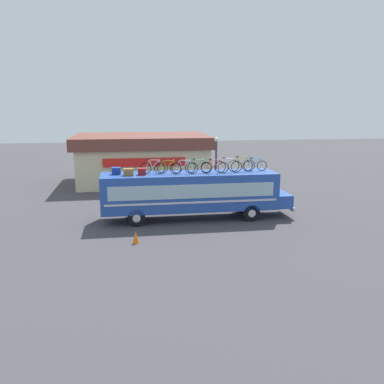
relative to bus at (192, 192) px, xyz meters
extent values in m
plane|color=#423F44|center=(-0.18, 0.00, -1.76)|extent=(120.00, 120.00, 0.00)
cube|color=#23479E|center=(-0.18, 0.00, 0.05)|extent=(10.85, 2.58, 2.25)
cube|color=#23479E|center=(5.74, 0.00, -0.67)|extent=(0.99, 2.37, 0.82)
cube|color=#99B7C6|center=(-0.18, -1.30, 0.28)|extent=(9.99, 0.04, 0.85)
cube|color=#99B7C6|center=(-0.18, 1.30, 0.28)|extent=(9.99, 0.04, 0.85)
cube|color=silver|center=(-0.18, -1.31, -0.40)|extent=(10.42, 0.03, 0.12)
cube|color=silver|center=(-0.18, 1.31, -0.40)|extent=(10.42, 0.03, 0.12)
cube|color=silver|center=(6.29, 0.00, -1.16)|extent=(0.16, 2.45, 0.24)
cylinder|color=black|center=(3.51, -1.15, -1.24)|extent=(1.04, 0.28, 1.04)
cylinder|color=silver|center=(3.51, -1.15, -1.24)|extent=(0.47, 0.30, 0.47)
cylinder|color=black|center=(3.51, 1.15, -1.24)|extent=(1.04, 0.28, 1.04)
cylinder|color=silver|center=(3.51, 1.15, -1.24)|extent=(0.47, 0.30, 0.47)
cylinder|color=black|center=(-3.55, -1.15, -1.24)|extent=(1.04, 0.28, 1.04)
cylinder|color=silver|center=(-3.55, -1.15, -1.24)|extent=(0.47, 0.30, 0.47)
cylinder|color=black|center=(-3.55, 1.15, -1.24)|extent=(1.04, 0.28, 1.04)
cylinder|color=silver|center=(-3.55, 1.15, -1.24)|extent=(0.47, 0.30, 0.47)
cube|color=#193899|center=(-4.66, 0.30, 1.38)|extent=(0.53, 0.53, 0.41)
cube|color=olive|center=(-3.93, -0.27, 1.38)|extent=(0.58, 0.49, 0.41)
cube|color=maroon|center=(-3.12, -0.17, 1.37)|extent=(0.45, 0.51, 0.40)
torus|color=black|center=(-2.86, 0.24, 1.52)|extent=(0.69, 0.04, 0.69)
torus|color=black|center=(-1.85, 0.24, 1.52)|extent=(0.69, 0.04, 0.69)
cylinder|color=white|center=(-2.55, 0.24, 1.78)|extent=(0.20, 0.04, 0.49)
cylinder|color=white|center=(-2.25, 0.24, 1.76)|extent=(0.47, 0.04, 0.47)
cylinder|color=white|center=(-2.33, 0.24, 2.00)|extent=(0.61, 0.04, 0.07)
cylinder|color=white|center=(-2.66, 0.24, 1.53)|extent=(0.39, 0.03, 0.05)
cylinder|color=white|center=(-2.75, 0.24, 1.77)|extent=(0.25, 0.03, 0.51)
cylinder|color=white|center=(-1.94, 0.24, 1.75)|extent=(0.21, 0.03, 0.48)
cylinder|color=silver|center=(-2.03, 0.24, 2.04)|extent=(0.03, 0.44, 0.03)
ellipsoid|color=black|center=(-2.63, 0.24, 2.06)|extent=(0.20, 0.08, 0.06)
torus|color=black|center=(-2.03, 0.02, 1.51)|extent=(0.67, 0.04, 0.67)
torus|color=black|center=(-0.96, 0.02, 1.51)|extent=(0.67, 0.04, 0.67)
cylinder|color=#B2B20C|center=(-1.71, 0.02, 1.76)|extent=(0.21, 0.04, 0.48)
cylinder|color=#B2B20C|center=(-1.39, 0.02, 1.75)|extent=(0.50, 0.04, 0.46)
cylinder|color=#B2B20C|center=(-1.47, 0.02, 1.98)|extent=(0.64, 0.04, 0.07)
cylinder|color=#B2B20C|center=(-1.83, 0.02, 1.52)|extent=(0.41, 0.03, 0.05)
cylinder|color=#B2B20C|center=(-1.91, 0.02, 1.75)|extent=(0.26, 0.03, 0.50)
cylinder|color=#B2B20C|center=(-1.05, 0.02, 1.74)|extent=(0.22, 0.03, 0.47)
cylinder|color=silver|center=(-1.15, 0.02, 2.02)|extent=(0.03, 0.44, 0.03)
ellipsoid|color=black|center=(-1.79, 0.02, 2.04)|extent=(0.20, 0.08, 0.06)
torus|color=black|center=(-1.08, -0.26, 1.52)|extent=(0.69, 0.04, 0.69)
torus|color=black|center=(-0.02, -0.26, 1.52)|extent=(0.69, 0.04, 0.69)
cylinder|color=white|center=(-0.77, -0.26, 1.78)|extent=(0.20, 0.04, 0.49)
cylinder|color=white|center=(-0.45, -0.26, 1.77)|extent=(0.49, 0.04, 0.47)
cylinder|color=white|center=(-0.53, -0.26, 2.01)|extent=(0.64, 0.04, 0.07)
cylinder|color=white|center=(-0.88, -0.26, 1.53)|extent=(0.40, 0.03, 0.05)
cylinder|color=white|center=(-0.97, -0.26, 1.77)|extent=(0.26, 0.03, 0.51)
cylinder|color=white|center=(-0.12, -0.26, 1.76)|extent=(0.22, 0.03, 0.48)
cylinder|color=silver|center=(-0.21, -0.26, 2.04)|extent=(0.03, 0.44, 0.03)
ellipsoid|color=black|center=(-0.85, -0.26, 2.06)|extent=(0.20, 0.08, 0.06)
torus|color=black|center=(-0.14, -0.01, 1.52)|extent=(0.68, 0.04, 0.68)
torus|color=black|center=(0.86, -0.01, 1.52)|extent=(0.68, 0.04, 0.68)
cylinder|color=green|center=(0.16, -0.01, 1.77)|extent=(0.19, 0.04, 0.49)
cylinder|color=green|center=(0.46, -0.01, 1.76)|extent=(0.47, 0.04, 0.47)
cylinder|color=green|center=(0.38, -0.01, 1.99)|extent=(0.60, 0.04, 0.07)
cylinder|color=green|center=(0.05, -0.01, 1.53)|extent=(0.38, 0.03, 0.05)
cylinder|color=green|center=(-0.03, -0.01, 1.76)|extent=(0.25, 0.03, 0.51)
cylinder|color=green|center=(0.77, -0.01, 1.75)|extent=(0.21, 0.03, 0.47)
cylinder|color=silver|center=(0.68, -0.01, 2.03)|extent=(0.03, 0.44, 0.03)
ellipsoid|color=black|center=(0.08, -0.01, 2.05)|extent=(0.20, 0.08, 0.06)
torus|color=black|center=(0.81, -0.34, 1.52)|extent=(0.68, 0.04, 0.68)
torus|color=black|center=(1.87, -0.34, 1.52)|extent=(0.68, 0.04, 0.68)
cylinder|color=red|center=(1.13, -0.34, 1.77)|extent=(0.20, 0.04, 0.49)
cylinder|color=red|center=(1.45, -0.34, 1.76)|extent=(0.49, 0.04, 0.47)
cylinder|color=red|center=(1.36, -0.34, 2.00)|extent=(0.64, 0.04, 0.07)
cylinder|color=red|center=(1.02, -0.34, 1.53)|extent=(0.40, 0.03, 0.05)
cylinder|color=red|center=(0.93, -0.34, 1.76)|extent=(0.26, 0.03, 0.51)
cylinder|color=red|center=(1.78, -0.34, 1.75)|extent=(0.22, 0.03, 0.48)
cylinder|color=silver|center=(1.68, -0.34, 2.03)|extent=(0.03, 0.44, 0.03)
ellipsoid|color=black|center=(1.05, -0.34, 2.05)|extent=(0.20, 0.08, 0.06)
torus|color=black|center=(1.71, -0.19, 1.54)|extent=(0.72, 0.04, 0.72)
torus|color=black|center=(2.76, -0.19, 1.54)|extent=(0.72, 0.04, 0.72)
cylinder|color=white|center=(2.03, -0.19, 1.81)|extent=(0.20, 0.04, 0.51)
cylinder|color=white|center=(2.34, -0.19, 1.79)|extent=(0.49, 0.04, 0.49)
cylinder|color=white|center=(2.26, -0.19, 2.04)|extent=(0.63, 0.04, 0.07)
cylinder|color=white|center=(1.91, -0.19, 1.55)|extent=(0.40, 0.03, 0.05)
cylinder|color=white|center=(1.83, -0.19, 1.80)|extent=(0.26, 0.03, 0.53)
cylinder|color=white|center=(2.67, -0.19, 1.78)|extent=(0.22, 0.03, 0.50)
cylinder|color=silver|center=(2.57, -0.19, 2.07)|extent=(0.03, 0.44, 0.03)
ellipsoid|color=black|center=(1.94, -0.19, 2.10)|extent=(0.20, 0.08, 0.06)
torus|color=black|center=(2.66, 0.12, 1.55)|extent=(0.74, 0.04, 0.74)
torus|color=black|center=(3.68, 0.12, 1.55)|extent=(0.74, 0.04, 0.74)
cylinder|color=#B2B20C|center=(2.96, 0.12, 1.83)|extent=(0.20, 0.04, 0.53)
cylinder|color=#B2B20C|center=(3.27, 0.12, 1.81)|extent=(0.48, 0.04, 0.51)
cylinder|color=#B2B20C|center=(3.19, 0.12, 2.07)|extent=(0.62, 0.04, 0.07)
cylinder|color=#B2B20C|center=(2.85, 0.12, 1.56)|extent=(0.39, 0.03, 0.05)
cylinder|color=#B2B20C|center=(2.77, 0.12, 1.82)|extent=(0.25, 0.03, 0.55)
cylinder|color=#B2B20C|center=(3.59, 0.12, 1.80)|extent=(0.22, 0.03, 0.52)
cylinder|color=silver|center=(3.50, 0.12, 2.10)|extent=(0.03, 0.44, 0.03)
ellipsoid|color=black|center=(2.88, 0.12, 2.13)|extent=(0.20, 0.08, 0.06)
torus|color=black|center=(3.57, 0.11, 1.51)|extent=(0.66, 0.04, 0.66)
torus|color=black|center=(4.52, 0.11, 1.51)|extent=(0.66, 0.04, 0.66)
cylinder|color=#197FDB|center=(3.85, 0.11, 1.76)|extent=(0.19, 0.04, 0.47)
cylinder|color=#197FDB|center=(4.14, 0.11, 1.74)|extent=(0.45, 0.04, 0.45)
cylinder|color=#197FDB|center=(4.06, 0.11, 1.97)|extent=(0.57, 0.04, 0.07)
cylinder|color=#197FDB|center=(3.75, 0.11, 1.52)|extent=(0.36, 0.03, 0.05)
cylinder|color=#197FDB|center=(3.67, 0.11, 1.75)|extent=(0.24, 0.03, 0.49)
cylinder|color=#197FDB|center=(4.44, 0.11, 1.73)|extent=(0.20, 0.03, 0.46)
cylinder|color=silver|center=(4.35, 0.11, 2.01)|extent=(0.03, 0.44, 0.03)
ellipsoid|color=black|center=(3.78, 0.11, 2.03)|extent=(0.20, 0.08, 0.06)
cube|color=beige|center=(-2.50, 13.96, -0.08)|extent=(11.42, 8.78, 3.35)
cube|color=brown|center=(-2.50, 13.96, 2.11)|extent=(12.33, 9.48, 1.04)
cube|color=red|center=(-2.50, 9.47, 0.66)|extent=(6.85, 0.16, 0.70)
cone|color=orange|center=(-3.69, -4.26, -1.43)|extent=(0.33, 0.33, 0.66)
cylinder|color=#38383D|center=(2.54, 4.63, 0.50)|extent=(0.14, 0.14, 4.52)
sphere|color=#F2EDCC|center=(2.54, 4.63, 2.86)|extent=(0.31, 0.31, 0.31)
camera|label=1|loc=(-4.12, -24.88, 5.19)|focal=38.52mm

